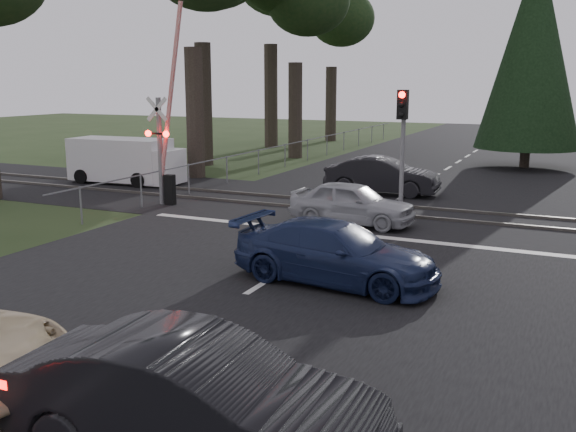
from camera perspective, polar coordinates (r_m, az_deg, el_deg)
The scene contains 16 objects.
ground at distance 11.71m, azimuth -8.99°, elevation -10.09°, with size 120.00×120.00×0.00m, color #273819.
road at distance 20.42m, azimuth 6.64°, elevation -0.49°, with size 14.00×100.00×0.01m, color black.
rail_corridor at distance 22.29m, azimuth 8.23°, elevation 0.52°, with size 120.00×8.00×0.01m, color black.
stop_line at distance 18.75m, azimuth 4.93°, elevation -1.54°, with size 13.00×0.35×0.00m, color silver.
rail_near at distance 21.53m, azimuth 7.63°, elevation 0.25°, with size 120.00×0.12×0.10m, color #59544C.
rail_far at distance 23.04m, azimuth 8.80°, elevation 0.98°, with size 120.00×0.12×0.10m, color #59544C.
crossing_signal at distance 23.17m, azimuth -10.86°, elevation 5.99°, with size 1.62×0.38×6.96m.
traffic_signal_center at distance 20.38m, azimuth 10.12°, elevation 7.35°, with size 0.32×0.48×4.10m.
euc_tree_e at distance 48.41m, azimuth 3.95°, elevation 17.97°, with size 6.00×6.00×13.20m.
conifer_tree at distance 35.13m, azimuth 20.95°, elevation 13.80°, with size 5.20×5.20×11.00m.
fence_left at distance 34.70m, azimuth 0.78°, elevation 4.68°, with size 0.10×36.00×1.20m, color slate, non-canonical shape.
dark_hatchback at distance 7.74m, azimuth -8.33°, elevation -16.01°, with size 1.58×4.53×1.49m, color black.
silver_car at distance 19.92m, azimuth 5.73°, elevation 1.16°, with size 1.57×3.89×1.33m, color #9FA2A7.
blue_sedan at distance 14.09m, azimuth 4.27°, elevation -3.30°, with size 1.88×4.62×1.34m, color #182248.
dark_car_far at distance 25.41m, azimuth 8.37°, elevation 3.55°, with size 1.53×4.39×1.45m, color black.
white_van at distance 28.67m, azimuth -14.03°, elevation 4.78°, with size 5.06×2.16×1.94m.
Camera 1 is at (6.10, -9.00, 4.35)m, focal length 40.00 mm.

